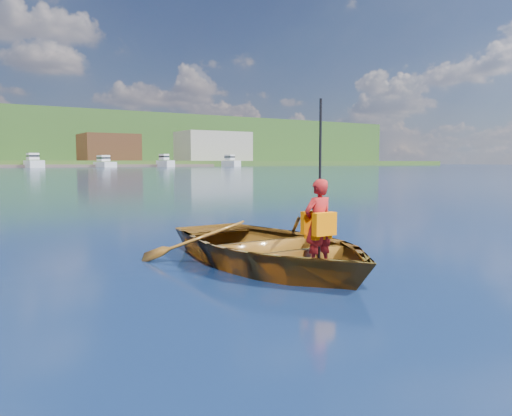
{
  "coord_description": "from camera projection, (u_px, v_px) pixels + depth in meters",
  "views": [
    {
      "loc": [
        -3.48,
        -6.77,
        1.49
      ],
      "look_at": [
        0.25,
        -0.83,
        0.85
      ],
      "focal_mm": 35.0,
      "sensor_mm": 36.0,
      "label": 1
    }
  ],
  "objects": [
    {
      "name": "child_paddler",
      "position": [
        318.0,
        223.0,
        6.52
      ],
      "size": [
        0.44,
        0.35,
        2.23
      ],
      "color": "#A81919",
      "rests_on": "ground"
    },
    {
      "name": "rowboat",
      "position": [
        269.0,
        247.0,
        7.22
      ],
      "size": [
        3.02,
        4.15,
        0.85
      ],
      "color": "brown",
      "rests_on": "ground"
    },
    {
      "name": "ground",
      "position": [
        214.0,
        259.0,
        7.69
      ],
      "size": [
        600.0,
        600.0,
        0.0
      ],
      "color": "#102842",
      "rests_on": "ground"
    }
  ]
}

